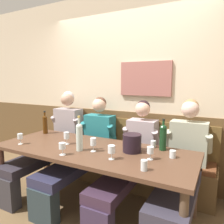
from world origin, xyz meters
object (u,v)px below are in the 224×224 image
(wine_bottle_green_tall, at_px, (163,136))
(person_center_right_seat, at_px, (54,139))
(ice_bucket, at_px, (132,143))
(water_tumbler_left, at_px, (173,154))
(wine_glass_right_end, at_px, (20,137))
(water_tumbler_right, at_px, (153,144))
(dining_table, at_px, (92,154))
(wine_glass_mid_right, at_px, (150,151))
(person_right_seat, at_px, (182,164))
(wine_glass_left_end, at_px, (111,150))
(person_center_left_seat, at_px, (85,147))
(wine_bottle_clear_water, at_px, (79,136))
(wall_bench, at_px, (119,164))
(wine_bottle_amber_mid, at_px, (45,124))
(wine_glass_center_rear, at_px, (93,142))
(water_tumbler_center, at_px, (144,165))
(wine_glass_mid_left, at_px, (67,136))
(wine_glass_near_bucket, at_px, (62,146))
(person_left_seat, at_px, (132,155))

(wine_bottle_green_tall, bearing_deg, person_center_right_seat, 178.60)
(ice_bucket, bearing_deg, water_tumbler_left, 2.58)
(wine_glass_right_end, xyz_separation_m, water_tumbler_right, (1.47, 0.63, -0.05))
(dining_table, height_order, wine_glass_mid_right, wine_glass_mid_right)
(wine_glass_right_end, relative_size, water_tumbler_right, 1.64)
(person_right_seat, xyz_separation_m, water_tumbler_left, (-0.07, -0.20, 0.16))
(wine_glass_left_end, relative_size, water_tumbler_left, 1.84)
(water_tumbler_left, bearing_deg, person_right_seat, 71.49)
(person_center_left_seat, distance_m, wine_bottle_green_tall, 1.09)
(wine_bottle_clear_water, height_order, water_tumbler_right, wine_bottle_clear_water)
(wall_bench, distance_m, wine_glass_left_end, 1.14)
(ice_bucket, bearing_deg, wine_bottle_amber_mid, 173.81)
(wine_glass_center_rear, relative_size, water_tumbler_left, 1.99)
(wall_bench, height_order, wine_bottle_clear_water, wine_bottle_clear_water)
(person_center_right_seat, bearing_deg, person_center_left_seat, -2.89)
(wine_bottle_green_tall, height_order, wine_bottle_clear_water, wine_bottle_clear_water)
(ice_bucket, distance_m, water_tumbler_center, 0.49)
(wine_bottle_clear_water, xyz_separation_m, wine_glass_right_end, (-0.78, -0.14, -0.08))
(wine_bottle_amber_mid, relative_size, wine_glass_mid_left, 2.24)
(person_center_right_seat, distance_m, wine_glass_left_end, 1.40)
(wine_glass_mid_left, xyz_separation_m, wine_glass_mid_right, (1.05, -0.01, -0.02))
(wine_glass_right_end, bearing_deg, wine_glass_near_bucket, -4.28)
(wine_bottle_green_tall, bearing_deg, wine_glass_near_bucket, -144.06)
(wine_glass_mid_right, bearing_deg, wine_glass_mid_left, 179.19)
(wine_glass_near_bucket, relative_size, water_tumbler_center, 1.40)
(person_right_seat, bearing_deg, wine_bottle_clear_water, -156.00)
(person_center_right_seat, relative_size, person_left_seat, 1.00)
(dining_table, relative_size, wine_glass_near_bucket, 17.68)
(wine_glass_right_end, bearing_deg, wine_glass_mid_right, 9.10)
(wine_glass_left_end, xyz_separation_m, water_tumbler_right, (0.25, 0.55, -0.06))
(dining_table, distance_m, wine_glass_right_end, 0.91)
(wine_glass_mid_right, bearing_deg, wine_bottle_amber_mid, 170.38)
(ice_bucket, bearing_deg, wine_glass_right_end, -163.89)
(wine_bottle_clear_water, relative_size, water_tumbler_center, 4.17)
(wine_bottle_amber_mid, xyz_separation_m, water_tumbler_left, (1.86, -0.14, -0.11))
(water_tumbler_right, bearing_deg, wine_glass_mid_left, -159.39)
(wall_bench, height_order, wine_glass_center_rear, wall_bench)
(wine_glass_center_rear, bearing_deg, ice_bucket, 26.80)
(person_right_seat, relative_size, water_tumbler_left, 17.77)
(person_left_seat, height_order, wine_bottle_green_tall, person_left_seat)
(person_left_seat, relative_size, wine_glass_left_end, 9.71)
(person_left_seat, relative_size, water_tumbler_right, 17.01)
(wine_bottle_amber_mid, distance_m, wine_glass_center_rear, 1.11)
(person_center_right_seat, height_order, water_tumbler_center, person_center_right_seat)
(wine_bottle_clear_water, bearing_deg, wine_glass_mid_right, 7.72)
(wine_bottle_clear_water, distance_m, wine_glass_near_bucket, 0.22)
(wine_glass_near_bucket, xyz_separation_m, wine_glass_mid_left, (-0.21, 0.32, 0.01))
(dining_table, xyz_separation_m, wine_glass_near_bucket, (-0.15, -0.32, 0.17))
(person_right_seat, xyz_separation_m, wine_glass_mid_left, (-1.31, -0.34, 0.23))
(wall_bench, xyz_separation_m, person_right_seat, (0.95, -0.40, 0.33))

